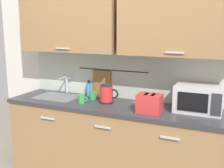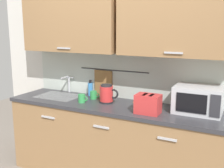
{
  "view_description": "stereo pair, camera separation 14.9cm",
  "coord_description": "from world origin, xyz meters",
  "px_view_note": "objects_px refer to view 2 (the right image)",
  "views": [
    {
      "loc": [
        1.18,
        -2.43,
        1.75
      ],
      "look_at": [
        -0.05,
        0.33,
        1.12
      ],
      "focal_mm": 44.76,
      "sensor_mm": 36.0,
      "label": 1
    },
    {
      "loc": [
        1.32,
        -2.36,
        1.75
      ],
      "look_at": [
        -0.05,
        0.33,
        1.12
      ],
      "focal_mm": 44.76,
      "sensor_mm": 36.0,
      "label": 2
    }
  ],
  "objects_px": {
    "electric_kettle": "(107,94)",
    "dish_soap_bottle": "(90,89)",
    "toaster": "(148,104)",
    "mug_near_sink": "(82,98)",
    "wooden_spoon": "(148,104)",
    "microwave": "(198,100)",
    "mug_by_kettle": "(94,95)"
  },
  "relations": [
    {
      "from": "microwave",
      "to": "mug_by_kettle",
      "type": "height_order",
      "value": "microwave"
    },
    {
      "from": "wooden_spoon",
      "to": "dish_soap_bottle",
      "type": "bearing_deg",
      "value": 175.19
    },
    {
      "from": "wooden_spoon",
      "to": "electric_kettle",
      "type": "bearing_deg",
      "value": -163.43
    },
    {
      "from": "microwave",
      "to": "toaster",
      "type": "distance_m",
      "value": 0.5
    },
    {
      "from": "microwave",
      "to": "wooden_spoon",
      "type": "bearing_deg",
      "value": 174.63
    },
    {
      "from": "dish_soap_bottle",
      "to": "wooden_spoon",
      "type": "xyz_separation_m",
      "value": [
        0.78,
        -0.07,
        -0.08
      ]
    },
    {
      "from": "microwave",
      "to": "mug_near_sink",
      "type": "relative_size",
      "value": 3.83
    },
    {
      "from": "dish_soap_bottle",
      "to": "mug_near_sink",
      "type": "bearing_deg",
      "value": -75.48
    },
    {
      "from": "mug_near_sink",
      "to": "toaster",
      "type": "xyz_separation_m",
      "value": [
        0.8,
        -0.04,
        0.05
      ]
    },
    {
      "from": "microwave",
      "to": "mug_near_sink",
      "type": "xyz_separation_m",
      "value": [
        -1.24,
        -0.21,
        -0.09
      ]
    },
    {
      "from": "toaster",
      "to": "mug_near_sink",
      "type": "bearing_deg",
      "value": 177.34
    },
    {
      "from": "electric_kettle",
      "to": "dish_soap_bottle",
      "type": "distance_m",
      "value": 0.39
    },
    {
      "from": "wooden_spoon",
      "to": "microwave",
      "type": "bearing_deg",
      "value": -5.37
    },
    {
      "from": "electric_kettle",
      "to": "mug_by_kettle",
      "type": "relative_size",
      "value": 1.89
    },
    {
      "from": "electric_kettle",
      "to": "mug_near_sink",
      "type": "height_order",
      "value": "electric_kettle"
    },
    {
      "from": "dish_soap_bottle",
      "to": "wooden_spoon",
      "type": "height_order",
      "value": "dish_soap_bottle"
    },
    {
      "from": "mug_by_kettle",
      "to": "electric_kettle",
      "type": "bearing_deg",
      "value": -18.39
    },
    {
      "from": "electric_kettle",
      "to": "dish_soap_bottle",
      "type": "xyz_separation_m",
      "value": [
        -0.33,
        0.2,
        -0.01
      ]
    },
    {
      "from": "toaster",
      "to": "wooden_spoon",
      "type": "relative_size",
      "value": 0.93
    },
    {
      "from": "toaster",
      "to": "mug_by_kettle",
      "type": "distance_m",
      "value": 0.8
    },
    {
      "from": "toaster",
      "to": "electric_kettle",
      "type": "bearing_deg",
      "value": 163.24
    },
    {
      "from": "toaster",
      "to": "wooden_spoon",
      "type": "bearing_deg",
      "value": 109.76
    },
    {
      "from": "mug_near_sink",
      "to": "mug_by_kettle",
      "type": "xyz_separation_m",
      "value": [
        0.04,
        0.2,
        0.0
      ]
    },
    {
      "from": "wooden_spoon",
      "to": "toaster",
      "type": "bearing_deg",
      "value": -70.24
    },
    {
      "from": "electric_kettle",
      "to": "toaster",
      "type": "bearing_deg",
      "value": -16.76
    },
    {
      "from": "electric_kettle",
      "to": "wooden_spoon",
      "type": "distance_m",
      "value": 0.47
    },
    {
      "from": "electric_kettle",
      "to": "mug_near_sink",
      "type": "relative_size",
      "value": 1.89
    },
    {
      "from": "mug_by_kettle",
      "to": "wooden_spoon",
      "type": "relative_size",
      "value": 0.43
    },
    {
      "from": "mug_by_kettle",
      "to": "mug_near_sink",
      "type": "bearing_deg",
      "value": -100.03
    },
    {
      "from": "dish_soap_bottle",
      "to": "mug_near_sink",
      "type": "distance_m",
      "value": 0.34
    },
    {
      "from": "toaster",
      "to": "dish_soap_bottle",
      "type": "bearing_deg",
      "value": 157.71
    },
    {
      "from": "microwave",
      "to": "mug_by_kettle",
      "type": "xyz_separation_m",
      "value": [
        -1.2,
        -0.01,
        -0.09
      ]
    }
  ]
}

